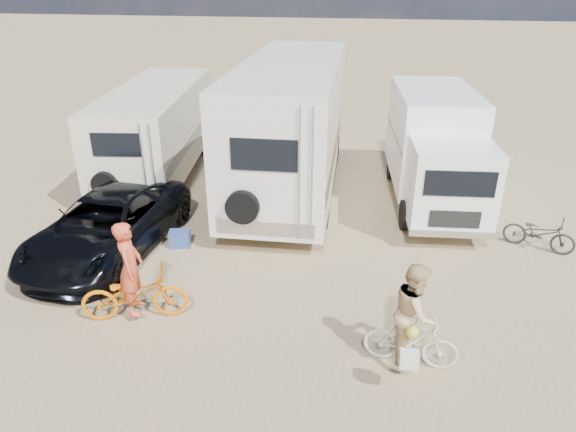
% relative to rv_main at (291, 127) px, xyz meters
% --- Properties ---
extents(ground, '(140.00, 140.00, 0.00)m').
position_rel_rv_main_xyz_m(ground, '(0.50, -6.89, -1.89)').
color(ground, tan).
rests_on(ground, ground).
extents(rv_main, '(2.95, 8.90, 3.77)m').
position_rel_rv_main_xyz_m(rv_main, '(0.00, 0.00, 0.00)').
color(rv_main, white).
rests_on(rv_main, ground).
extents(rv_left, '(3.18, 7.37, 2.81)m').
position_rel_rv_main_xyz_m(rv_left, '(-4.38, 0.34, -0.48)').
color(rv_left, white).
rests_on(rv_left, ground).
extents(box_truck, '(2.61, 6.08, 3.05)m').
position_rel_rv_main_xyz_m(box_truck, '(4.14, -0.48, -0.36)').
color(box_truck, white).
rests_on(box_truck, ground).
extents(dark_suv, '(2.60, 5.13, 1.39)m').
position_rel_rv_main_xyz_m(dark_suv, '(-3.54, -4.74, -1.19)').
color(dark_suv, black).
rests_on(dark_suv, ground).
extents(bike_man, '(2.11, 1.24, 1.05)m').
position_rel_rv_main_xyz_m(bike_man, '(-1.82, -7.08, -1.36)').
color(bike_man, orange).
rests_on(bike_man, ground).
extents(bike_woman, '(1.62, 0.62, 0.95)m').
position_rel_rv_main_xyz_m(bike_woman, '(3.28, -7.51, -1.41)').
color(bike_woman, beige).
rests_on(bike_woman, ground).
extents(rider_man, '(0.62, 0.78, 1.86)m').
position_rel_rv_main_xyz_m(rider_man, '(-1.82, -7.08, -0.96)').
color(rider_man, '#E2512E').
rests_on(rider_man, ground).
extents(rider_woman, '(0.76, 0.93, 1.77)m').
position_rel_rv_main_xyz_m(rider_woman, '(3.28, -7.51, -1.00)').
color(rider_woman, '#D2B47C').
rests_on(rider_woman, ground).
extents(bike_parked, '(1.70, 1.11, 0.84)m').
position_rel_rv_main_xyz_m(bike_parked, '(6.46, -2.89, -1.46)').
color(bike_parked, '#232523').
rests_on(bike_parked, ground).
extents(cooler, '(0.56, 0.46, 0.39)m').
position_rel_rv_main_xyz_m(cooler, '(-2.03, -4.21, -1.69)').
color(cooler, navy).
rests_on(cooler, ground).
extents(crate, '(0.57, 0.57, 0.35)m').
position_rel_rv_main_xyz_m(crate, '(1.13, -2.18, -1.71)').
color(crate, '#8C694D').
rests_on(crate, ground).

